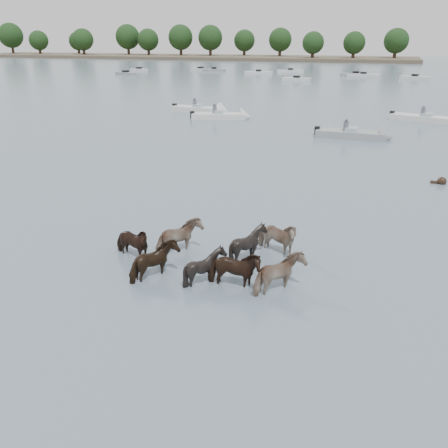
% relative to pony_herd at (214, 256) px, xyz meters
% --- Properties ---
extents(ground, '(400.00, 400.00, 0.00)m').
position_rel_pony_herd_xyz_m(ground, '(1.74, -1.48, -0.44)').
color(ground, slate).
rests_on(ground, ground).
extents(shoreline, '(160.00, 30.00, 1.00)m').
position_rel_pony_herd_xyz_m(shoreline, '(-68.26, 148.52, 0.06)').
color(shoreline, '#4C4233').
rests_on(shoreline, ground).
extents(pony_herd, '(6.49, 4.15, 1.35)m').
position_rel_pony_herd_xyz_m(pony_herd, '(0.00, 0.00, 0.00)').
color(pony_herd, black).
rests_on(pony_herd, ground).
extents(swimming_pony, '(0.72, 0.44, 0.44)m').
position_rel_pony_herd_xyz_m(swimming_pony, '(7.27, 12.08, -0.34)').
color(swimming_pony, black).
rests_on(swimming_pony, ground).
extents(motorboat_a, '(5.37, 2.96, 1.92)m').
position_rel_pony_herd_xyz_m(motorboat_a, '(-8.82, 27.29, -0.22)').
color(motorboat_a, silver).
rests_on(motorboat_a, ground).
extents(motorboat_b, '(5.46, 1.74, 1.92)m').
position_rel_pony_herd_xyz_m(motorboat_b, '(2.89, 22.28, -0.22)').
color(motorboat_b, gray).
rests_on(motorboat_b, ground).
extents(motorboat_c, '(6.59, 3.41, 1.92)m').
position_rel_pony_herd_xyz_m(motorboat_c, '(8.41, 31.18, -0.22)').
color(motorboat_c, silver).
rests_on(motorboat_c, ground).
extents(motorboat_f, '(5.96, 2.05, 1.92)m').
position_rel_pony_herd_xyz_m(motorboat_f, '(-12.01, 30.33, -0.22)').
color(motorboat_f, silver).
rests_on(motorboat_f, ground).
extents(distant_flotilla, '(102.95, 28.89, 0.93)m').
position_rel_pony_herd_xyz_m(distant_flotilla, '(2.78, 78.75, -0.18)').
color(distant_flotilla, silver).
rests_on(distant_flotilla, ground).
extents(treeline, '(153.71, 21.40, 12.40)m').
position_rel_pony_herd_xyz_m(treeline, '(-75.63, 149.65, 5.98)').
color(treeline, '#382619').
rests_on(treeline, ground).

